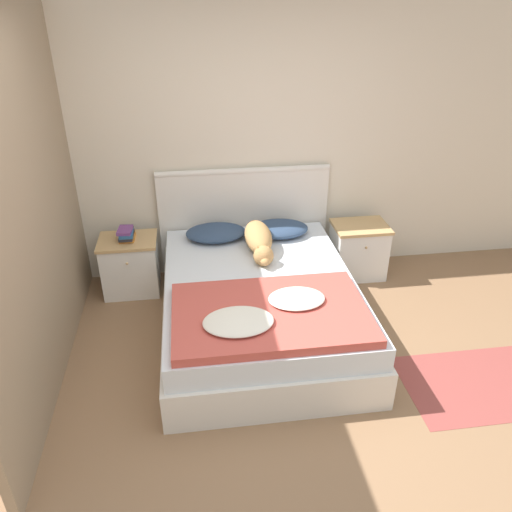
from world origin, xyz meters
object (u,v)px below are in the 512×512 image
at_px(pillow_left, 216,233).
at_px(book_stack, 126,234).
at_px(nightstand_right, 358,250).
at_px(bed, 259,306).
at_px(dog, 259,240).
at_px(pillow_right, 279,229).
at_px(nightstand_left, 131,265).

distance_m(pillow_left, book_stack, 0.81).
bearing_deg(nightstand_right, pillow_left, -179.39).
bearing_deg(bed, dog, 82.21).
xyz_separation_m(pillow_left, pillow_right, (0.59, 0.00, 0.00)).
height_order(nightstand_left, pillow_right, pillow_right).
bearing_deg(book_stack, dog, -14.18).
bearing_deg(pillow_right, bed, -110.70).
height_order(nightstand_left, dog, dog).
height_order(bed, nightstand_left, nightstand_left).
distance_m(nightstand_left, book_stack, 0.32).
height_order(bed, book_stack, book_stack).
relative_size(pillow_left, pillow_right, 1.00).
bearing_deg(nightstand_right, dog, -164.25).
relative_size(bed, nightstand_left, 3.77).
xyz_separation_m(bed, pillow_right, (0.29, 0.78, 0.31)).
height_order(nightstand_left, pillow_left, pillow_left).
height_order(bed, nightstand_right, nightstand_right).
xyz_separation_m(nightstand_right, book_stack, (-2.20, 0.00, 0.32)).
distance_m(bed, dog, 0.62).
bearing_deg(dog, nightstand_left, 166.02).
xyz_separation_m(bed, nightstand_right, (1.10, 0.79, 0.02)).
distance_m(nightstand_right, dog, 1.12).
bearing_deg(nightstand_left, book_stack, 89.18).
bearing_deg(dog, book_stack, 165.82).
bearing_deg(pillow_left, dog, -37.35).
distance_m(bed, nightstand_right, 1.36).
bearing_deg(nightstand_right, bed, -144.28).
xyz_separation_m(nightstand_left, pillow_left, (0.81, -0.01, 0.29)).
bearing_deg(nightstand_right, pillow_right, -178.95).
bearing_deg(pillow_left, book_stack, 178.64).
bearing_deg(book_stack, pillow_right, -0.79).
distance_m(bed, pillow_right, 0.89).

